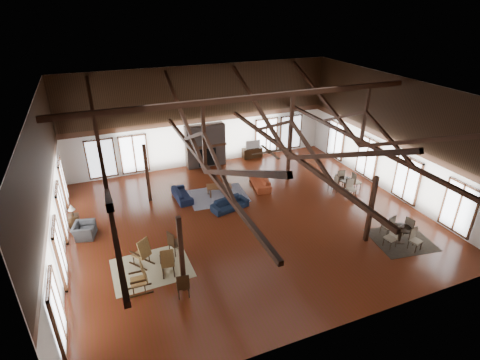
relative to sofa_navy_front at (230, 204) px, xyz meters
name	(u,v)px	position (x,y,z in m)	size (l,w,h in m)	color
floor	(248,218)	(0.50, -1.15, -0.27)	(16.00, 16.00, 0.00)	#571D12
ceiling	(250,92)	(0.50, -1.15, 5.73)	(16.00, 14.00, 0.02)	black
wall_back	(203,117)	(0.50, 5.85, 2.73)	(16.00, 0.02, 6.00)	white
wall_front	(347,251)	(0.50, -8.15, 2.73)	(16.00, 0.02, 6.00)	white
wall_left	(48,193)	(-7.50, -1.15, 2.73)	(0.02, 14.00, 6.00)	white
wall_right	(393,137)	(8.50, -1.15, 2.73)	(0.02, 14.00, 6.00)	white
roof_truss	(249,138)	(0.50, -1.15, 3.76)	(15.60, 14.07, 3.14)	black
post_grid	(249,190)	(0.50, -1.15, 1.25)	(8.16, 7.16, 3.05)	black
fireplace	(205,146)	(0.50, 5.52, 1.02)	(2.50, 0.69, 2.60)	brown
ceiling_fan	(270,151)	(1.00, -2.15, 3.46)	(1.60, 1.60, 0.75)	black
sofa_navy_front	(230,204)	(0.00, 0.00, 0.00)	(1.85, 0.72, 0.54)	black
sofa_navy_left	(182,194)	(-1.93, 1.88, -0.01)	(0.70, 1.80, 0.53)	#121932
sofa_orange	(260,182)	(2.40, 1.65, 0.02)	(0.77, 1.97, 0.57)	#9A3A1D
coffee_table	(219,187)	(0.01, 1.64, 0.17)	(1.42, 0.93, 0.50)	brown
vase	(218,184)	(-0.02, 1.74, 0.32)	(0.17, 0.17, 0.18)	#B2B2B2
armchair	(84,230)	(-6.70, 0.16, 0.05)	(0.85, 0.97, 0.63)	#323335
side_table_lamp	(74,219)	(-7.10, 1.15, 0.17)	(0.45, 0.45, 1.16)	black
rocking_chair_a	(143,253)	(-4.63, -2.73, 0.29)	(0.95, 1.04, 1.20)	olive
rocking_chair_b	(168,262)	(-3.84, -3.57, 0.25)	(0.57, 0.91, 1.11)	olive
rocking_chair_c	(141,278)	(-4.91, -4.16, 0.29)	(0.94, 0.54, 1.20)	olive
side_chair_a	(173,242)	(-3.38, -2.54, 0.36)	(0.61, 0.61, 1.08)	black
side_chair_b	(183,284)	(-3.61, -5.03, 0.32)	(0.48, 0.48, 1.02)	black
cafe_table_near	(401,232)	(5.80, -5.26, 0.21)	(1.88, 1.88, 0.96)	black
cafe_table_far	(345,183)	(6.40, -0.50, 0.20)	(1.85, 1.85, 0.95)	black
cup_near	(403,227)	(5.81, -5.26, 0.47)	(0.13, 0.13, 0.10)	#B2B2B2
cup_far	(347,178)	(6.49, -0.51, 0.47)	(0.13, 0.13, 0.10)	#B2B2B2
tv_console	(252,153)	(3.65, 5.60, 0.05)	(1.28, 0.48, 0.64)	black
television	(252,144)	(3.66, 5.60, 0.65)	(0.96, 0.13, 0.55)	#B2B2B2
rug_tan	(152,268)	(-4.39, -3.06, -0.26)	(2.94, 2.31, 0.01)	tan
rug_navy	(218,196)	(-0.12, 1.47, -0.26)	(2.98, 2.24, 0.01)	#171840
rug_dark	(401,240)	(5.93, -5.22, -0.26)	(2.40, 2.18, 0.01)	black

